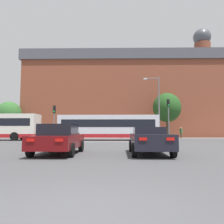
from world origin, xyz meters
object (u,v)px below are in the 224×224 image
pedestrian_walking_east (181,132)px  traffic_light_far_left (75,123)px  traffic_light_near_right (169,113)px  street_lamp_junction (156,102)px  pedestrian_walking_west (122,132)px  car_saloon_left (59,139)px  pedestrian_waiting (50,132)px  car_roadster_right (149,140)px  bus_crossing_lead (108,127)px  traffic_light_near_left (54,117)px

pedestrian_walking_east → traffic_light_far_left: bearing=62.3°
traffic_light_near_right → street_lamp_junction: size_ratio=0.57×
pedestrian_walking_west → car_saloon_left: bearing=13.1°
car_saloon_left → pedestrian_waiting: 25.58m
car_roadster_right → traffic_light_far_left: bearing=110.4°
traffic_light_near_right → car_roadster_right: bearing=-108.1°
street_lamp_junction → pedestrian_walking_east: (5.28, 7.87, -3.72)m
traffic_light_near_right → pedestrian_walking_west: (-4.56, 11.92, -2.06)m
pedestrian_waiting → pedestrian_walking_west: bearing=85.2°
traffic_light_far_left → pedestrian_walking_west: size_ratio=2.26×
car_roadster_right → bus_crossing_lead: (-2.58, 15.83, 0.94)m
car_saloon_left → pedestrian_walking_east: size_ratio=2.50×
car_saloon_left → traffic_light_near_left: size_ratio=1.11×
traffic_light_near_left → pedestrian_waiting: (-4.07, 12.07, -1.64)m
traffic_light_far_left → bus_crossing_lead: bearing=-53.1°
car_roadster_right → traffic_light_near_left: size_ratio=1.12×
bus_crossing_lead → traffic_light_near_left: 6.82m
bus_crossing_lead → street_lamp_junction: street_lamp_junction is taller
car_roadster_right → pedestrian_walking_east: pedestrian_walking_east is taller
traffic_light_far_left → traffic_light_near_right: bearing=-43.7°
pedestrian_waiting → pedestrian_walking_west: 11.67m
car_roadster_right → pedestrian_waiting: size_ratio=2.58×
bus_crossing_lead → street_lamp_junction: bearing=-90.3°
traffic_light_near_left → pedestrian_walking_east: 20.50m
car_roadster_right → traffic_light_far_left: 24.71m
car_saloon_left → pedestrian_walking_east: 27.14m
traffic_light_near_left → traffic_light_far_left: bearing=89.2°
car_roadster_right → traffic_light_near_right: size_ratio=0.97×
car_roadster_right → pedestrian_walking_east: (8.64, 23.67, 0.31)m
bus_crossing_lead → traffic_light_near_right: (6.43, -4.03, 1.35)m
street_lamp_junction → pedestrian_walking_west: 9.68m
traffic_light_near_left → traffic_light_near_right: bearing=-2.1°
traffic_light_far_left → traffic_light_near_right: traffic_light_near_right is taller
traffic_light_near_left → pedestrian_walking_west: traffic_light_near_left is taller
car_roadster_right → bus_crossing_lead: 16.07m
car_roadster_right → pedestrian_waiting: bearing=118.1°
pedestrian_waiting → traffic_light_near_right: bearing=50.4°
car_saloon_left → pedestrian_waiting: pedestrian_waiting is taller
bus_crossing_lead → traffic_light_far_left: bearing=36.9°
car_roadster_right → traffic_light_far_left: size_ratio=1.20×
car_roadster_right → pedestrian_walking_west: bearing=92.8°
traffic_light_near_left → pedestrian_walking_west: size_ratio=2.42×
car_saloon_left → bus_crossing_lead: 16.02m
car_saloon_left → pedestrian_walking_west: (3.84, 23.77, 0.17)m
bus_crossing_lead → traffic_light_far_left: 9.32m
pedestrian_waiting → pedestrian_walking_west: (11.65, -0.59, -0.05)m
car_saloon_left → traffic_light_far_left: bearing=99.3°
pedestrian_waiting → car_roadster_right: bearing=25.0°
pedestrian_waiting → pedestrian_walking_east: pedestrian_walking_east is taller
pedestrian_waiting → pedestrian_walking_west: pedestrian_waiting is taller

